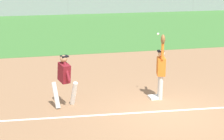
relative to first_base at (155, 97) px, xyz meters
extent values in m
plane|color=#936D4C|center=(-0.03, -1.40, -0.04)|extent=(80.53, 80.53, 0.00)
cube|color=#3D7533|center=(-0.03, 16.38, -0.04)|extent=(54.53, 18.15, 0.01)
cube|color=white|center=(-4.00, -0.90, -0.04)|extent=(11.97, 1.01, 0.01)
cube|color=white|center=(0.00, 0.00, 0.00)|extent=(0.39, 0.39, 0.08)
cylinder|color=silver|center=(0.20, 0.04, 0.39)|extent=(0.18, 0.18, 0.85)
cylinder|color=silver|center=(0.15, -0.15, 0.39)|extent=(0.18, 0.18, 0.85)
cube|color=orange|center=(0.17, -0.06, 1.11)|extent=(0.36, 0.49, 0.60)
sphere|color=#DBAD84|center=(0.17, -0.06, 1.56)|extent=(0.28, 0.28, 0.23)
cube|color=black|center=(0.14, -0.05, 1.64)|extent=(0.26, 0.25, 0.05)
cylinder|color=orange|center=(0.12, -0.27, 1.72)|extent=(0.11, 0.11, 0.62)
cylinder|color=orange|center=(0.22, 0.16, 1.41)|extent=(0.23, 0.62, 0.09)
ellipsoid|color=brown|center=(0.12, -0.27, 2.08)|extent=(0.20, 0.31, 0.32)
cylinder|color=white|center=(-2.81, -0.06, 0.38)|extent=(0.28, 0.46, 0.85)
cylinder|color=white|center=(-3.39, -0.09, 0.38)|extent=(0.28, 0.46, 0.85)
cube|color=maroon|center=(-3.10, -0.08, 1.11)|extent=(0.42, 0.58, 0.66)
sphere|color=tan|center=(-3.10, -0.08, 1.56)|extent=(0.29, 0.29, 0.23)
cube|color=black|center=(-3.07, -0.07, 1.64)|extent=(0.27, 0.26, 0.05)
cylinder|color=maroon|center=(-3.17, 0.13, 1.19)|extent=(0.21, 0.41, 0.58)
cylinder|color=maroon|center=(-3.03, -0.29, 1.19)|extent=(0.21, 0.41, 0.58)
sphere|color=white|center=(0.10, 0.13, 2.19)|extent=(0.07, 0.07, 0.07)
cube|color=#93999E|center=(-0.03, 25.46, 0.77)|extent=(54.53, 0.06, 1.62)
cylinder|color=gray|center=(-0.03, 25.46, 0.77)|extent=(0.08, 0.08, 1.62)
cylinder|color=gray|center=(13.60, 25.46, 0.77)|extent=(0.08, 0.08, 1.62)
cube|color=tan|center=(-4.60, 29.30, 0.53)|extent=(4.40, 1.90, 0.55)
cube|color=#2D333D|center=(-4.60, 29.30, 1.01)|extent=(2.20, 1.75, 0.40)
cylinder|color=black|center=(-3.15, 30.25, 0.26)|extent=(0.60, 0.22, 0.60)
cylinder|color=black|center=(-3.15, 28.35, 0.26)|extent=(0.60, 0.22, 0.60)
cylinder|color=black|center=(-6.05, 30.25, 0.26)|extent=(0.60, 0.22, 0.60)
cylinder|color=black|center=(-6.05, 28.35, 0.26)|extent=(0.60, 0.22, 0.60)
cube|color=#B21E1E|center=(-0.14, 29.25, 0.53)|extent=(4.59, 2.40, 0.55)
cube|color=#2D333D|center=(-0.14, 29.25, 1.01)|extent=(2.39, 1.99, 0.40)
cylinder|color=black|center=(1.19, 30.37, 0.26)|extent=(0.62, 0.29, 0.60)
cylinder|color=black|center=(1.41, 28.48, 0.26)|extent=(0.62, 0.29, 0.60)
cylinder|color=black|center=(-1.69, 30.03, 0.26)|extent=(0.62, 0.29, 0.60)
cylinder|color=black|center=(-1.47, 28.14, 0.26)|extent=(0.62, 0.29, 0.60)
cube|color=#B7B7BC|center=(4.69, 28.45, 0.53)|extent=(4.52, 2.19, 0.55)
cube|color=#2D333D|center=(4.69, 28.45, 1.01)|extent=(2.31, 1.89, 0.40)
cylinder|color=black|center=(6.07, 29.49, 0.26)|extent=(0.61, 0.26, 0.60)
cylinder|color=black|center=(6.20, 27.60, 0.26)|extent=(0.61, 0.26, 0.60)
cylinder|color=black|center=(3.17, 29.30, 0.26)|extent=(0.61, 0.26, 0.60)
cylinder|color=black|center=(3.30, 27.40, 0.26)|extent=(0.61, 0.26, 0.60)
camera|label=1|loc=(-4.15, -11.10, 4.23)|focal=57.66mm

